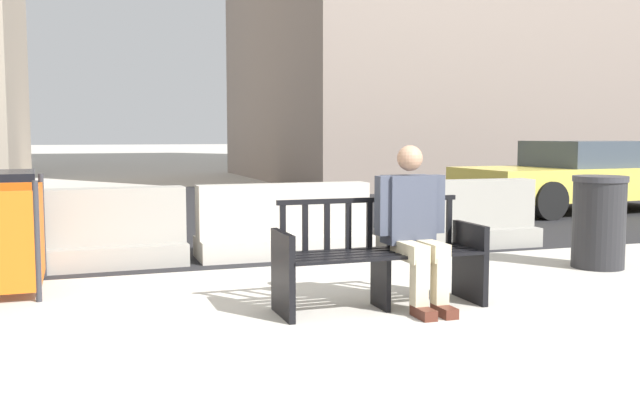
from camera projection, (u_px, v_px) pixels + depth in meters
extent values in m
plane|color=#B7B2A8|center=(362.00, 333.00, 5.04)|extent=(200.00, 200.00, 0.00)
cube|color=black|center=(183.00, 210.00, 13.23)|extent=(120.00, 12.00, 0.01)
cube|color=black|center=(283.00, 274.00, 5.47)|extent=(0.05, 0.51, 0.66)
cube|color=black|center=(470.00, 262.00, 6.00)|extent=(0.05, 0.51, 0.66)
cube|color=black|center=(381.00, 281.00, 5.75)|extent=(0.04, 0.32, 0.45)
cube|color=black|center=(393.00, 258.00, 5.51)|extent=(1.60, 0.07, 0.02)
cube|color=black|center=(387.00, 256.00, 5.62)|extent=(1.60, 0.07, 0.02)
cube|color=black|center=(381.00, 253.00, 5.73)|extent=(1.60, 0.07, 0.02)
cube|color=black|center=(375.00, 251.00, 5.84)|extent=(1.60, 0.07, 0.02)
cube|color=black|center=(370.00, 249.00, 5.94)|extent=(1.60, 0.07, 0.02)
cube|color=black|center=(369.00, 200.00, 5.92)|extent=(1.60, 0.04, 0.04)
cube|color=black|center=(283.00, 229.00, 5.69)|extent=(0.04, 0.03, 0.38)
cube|color=black|center=(305.00, 228.00, 5.75)|extent=(0.04, 0.03, 0.38)
cube|color=black|center=(327.00, 227.00, 5.81)|extent=(0.04, 0.03, 0.38)
cube|color=black|center=(348.00, 226.00, 5.88)|extent=(0.04, 0.03, 0.38)
cube|color=black|center=(369.00, 225.00, 5.94)|extent=(0.04, 0.03, 0.38)
cube|color=black|center=(390.00, 224.00, 6.00)|extent=(0.04, 0.03, 0.38)
cube|color=black|center=(410.00, 223.00, 6.06)|extent=(0.04, 0.03, 0.38)
cube|color=black|center=(430.00, 222.00, 6.12)|extent=(0.04, 0.03, 0.38)
cube|color=black|center=(449.00, 221.00, 6.18)|extent=(0.04, 0.03, 0.38)
cube|color=black|center=(283.00, 234.00, 5.43)|extent=(0.05, 0.46, 0.03)
cube|color=black|center=(472.00, 225.00, 5.96)|extent=(0.05, 0.46, 0.03)
cube|color=#383D4C|center=(408.00, 209.00, 5.85)|extent=(0.40, 0.24, 0.56)
sphere|color=#9E755B|center=(410.00, 158.00, 5.79)|extent=(0.21, 0.21, 0.21)
cube|color=#C6B793|center=(410.00, 251.00, 5.64)|extent=(0.14, 0.44, 0.14)
cube|color=#C6B793|center=(430.00, 250.00, 5.70)|extent=(0.14, 0.44, 0.14)
cube|color=#C6B793|center=(419.00, 287.00, 5.51)|extent=(0.11, 0.11, 0.45)
cube|color=#C6B793|center=(440.00, 286.00, 5.56)|extent=(0.11, 0.11, 0.45)
cube|color=#4C2319|center=(424.00, 313.00, 5.45)|extent=(0.11, 0.26, 0.08)
cube|color=#4C2319|center=(444.00, 311.00, 5.51)|extent=(0.11, 0.26, 0.08)
cube|color=#383D4C|center=(382.00, 206.00, 5.74)|extent=(0.09, 0.12, 0.48)
cube|color=#383D4C|center=(437.00, 204.00, 5.90)|extent=(0.09, 0.12, 0.48)
cube|color=#ADA89E|center=(284.00, 246.00, 8.23)|extent=(2.01, 0.70, 0.24)
cube|color=#ADA89E|center=(284.00, 210.00, 8.19)|extent=(2.00, 0.32, 0.60)
cube|color=gray|center=(90.00, 256.00, 7.52)|extent=(2.02, 0.73, 0.24)
cube|color=gray|center=(88.00, 217.00, 7.48)|extent=(2.01, 0.35, 0.60)
cube|color=gray|center=(458.00, 238.00, 8.89)|extent=(2.02, 0.74, 0.24)
cube|color=gray|center=(458.00, 204.00, 8.85)|extent=(2.01, 0.36, 0.60)
cylinder|color=#2D2D33|center=(37.00, 242.00, 5.94)|extent=(0.05, 0.05, 1.02)
cylinder|color=#2D2D33|center=(42.00, 226.00, 6.98)|extent=(0.05, 0.05, 1.02)
cube|color=#E05B14|center=(40.00, 233.00, 6.46)|extent=(0.03, 1.10, 0.86)
cube|color=#DBC64C|center=(581.00, 182.00, 12.99)|extent=(4.69, 2.06, 0.56)
cube|color=#38424C|center=(590.00, 154.00, 13.01)|extent=(2.07, 1.70, 0.47)
cylinder|color=black|center=(549.00, 201.00, 11.68)|extent=(0.65, 0.26, 0.64)
cylinder|color=black|center=(487.00, 193.00, 13.26)|extent=(0.65, 0.26, 0.64)
cylinder|color=black|center=(606.00, 189.00, 14.33)|extent=(0.65, 0.26, 0.64)
cylinder|color=#232326|center=(599.00, 225.00, 7.50)|extent=(0.54, 0.54, 0.91)
cylinder|color=#2D2D33|center=(600.00, 179.00, 7.45)|extent=(0.56, 0.56, 0.06)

